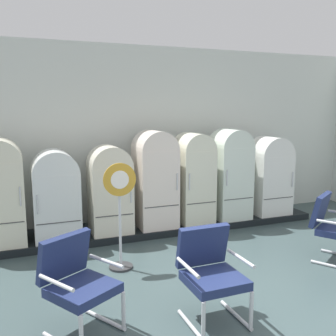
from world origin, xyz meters
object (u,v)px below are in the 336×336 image
(refrigerator_2, at_px, (110,187))
(armchair_right, at_px, (333,224))
(refrigerator_3, at_px, (155,176))
(refrigerator_5, at_px, (230,171))
(refrigerator_1, at_px, (56,192))
(refrigerator_0, at_px, (1,189))
(refrigerator_4, at_px, (193,175))
(armchair_left, at_px, (77,279))
(armchair_center, at_px, (210,269))
(refrigerator_6, at_px, (270,173))
(sign_stand, at_px, (120,219))

(refrigerator_2, height_order, armchair_right, refrigerator_2)
(refrigerator_3, bearing_deg, refrigerator_5, -1.02)
(refrigerator_5, bearing_deg, refrigerator_1, 179.55)
(refrigerator_0, distance_m, refrigerator_4, 3.13)
(refrigerator_0, height_order, refrigerator_3, refrigerator_3)
(refrigerator_5, relative_size, armchair_left, 1.74)
(refrigerator_5, xyz_separation_m, armchair_right, (0.46, -2.05, -0.46))
(refrigerator_3, xyz_separation_m, armchair_center, (-0.38, -2.79, -0.46))
(armchair_right, bearing_deg, refrigerator_4, 120.00)
(refrigerator_1, height_order, refrigerator_3, refrigerator_3)
(armchair_right, distance_m, armchair_center, 2.40)
(refrigerator_1, xyz_separation_m, armchair_center, (1.26, -2.79, -0.31))
(armchair_left, distance_m, armchair_right, 3.61)
(refrigerator_1, height_order, refrigerator_6, refrigerator_6)
(armchair_center, bearing_deg, refrigerator_1, 114.26)
(armchair_right, bearing_deg, refrigerator_5, 102.64)
(refrigerator_1, relative_size, refrigerator_4, 0.87)
(armchair_right, bearing_deg, refrigerator_2, 142.97)
(armchair_right, height_order, armchair_center, same)
(refrigerator_5, xyz_separation_m, armchair_left, (-3.12, -2.51, -0.46))
(refrigerator_4, distance_m, refrigerator_6, 1.59)
(refrigerator_4, bearing_deg, refrigerator_0, -179.87)
(refrigerator_3, distance_m, armchair_left, 3.07)
(refrigerator_6, bearing_deg, armchair_right, -101.07)
(refrigerator_0, distance_m, armchair_left, 2.66)
(refrigerator_4, bearing_deg, refrigerator_6, -1.27)
(refrigerator_2, relative_size, refrigerator_6, 0.96)
(refrigerator_6, bearing_deg, refrigerator_4, 178.73)
(refrigerator_1, bearing_deg, refrigerator_4, -0.21)
(refrigerator_4, relative_size, armchair_center, 1.69)
(refrigerator_4, bearing_deg, refrigerator_1, 179.79)
(refrigerator_5, distance_m, armchair_center, 3.35)
(sign_stand, bearing_deg, refrigerator_5, 27.78)
(refrigerator_1, relative_size, refrigerator_3, 0.84)
(refrigerator_4, relative_size, armchair_left, 1.69)
(refrigerator_0, distance_m, refrigerator_6, 4.72)
(refrigerator_2, bearing_deg, refrigerator_3, 2.73)
(refrigerator_1, distance_m, armchair_right, 4.12)
(refrigerator_0, bearing_deg, armchair_left, -73.57)
(refrigerator_0, distance_m, refrigerator_1, 0.79)
(refrigerator_3, xyz_separation_m, armchair_right, (1.91, -2.08, -0.46))
(refrigerator_0, xyz_separation_m, sign_stand, (1.48, -1.26, -0.27))
(refrigerator_1, xyz_separation_m, refrigerator_4, (2.35, -0.01, 0.12))
(refrigerator_5, height_order, armchair_left, refrigerator_5)
(refrigerator_2, xyz_separation_m, refrigerator_3, (0.79, 0.04, 0.12))
(armchair_left, bearing_deg, refrigerator_6, 32.02)
(armchair_left, height_order, armchair_center, same)
(refrigerator_6, relative_size, armchair_center, 1.57)
(refrigerator_2, xyz_separation_m, sign_stand, (-0.14, -1.24, -0.18))
(refrigerator_5, xyz_separation_m, sign_stand, (-2.38, -1.26, -0.30))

